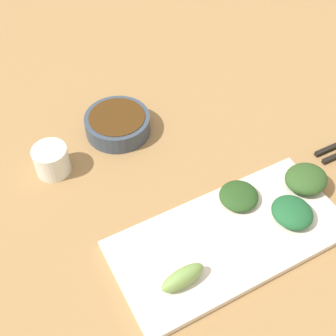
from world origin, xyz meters
name	(u,v)px	position (x,y,z in m)	size (l,w,h in m)	color
tabletop	(180,191)	(0.00, 0.00, 0.01)	(2.10, 2.10, 0.02)	#9B7445
sauce_bowl	(118,123)	(-0.16, -0.03, 0.04)	(0.11, 0.11, 0.04)	#384452
serving_plate	(229,238)	(0.12, 0.01, 0.03)	(0.16, 0.34, 0.01)	silver
broccoli_leafy_0	(239,196)	(0.07, 0.06, 0.04)	(0.06, 0.06, 0.02)	#25481C
broccoli_leafy_1	(306,179)	(0.10, 0.17, 0.05)	(0.06, 0.07, 0.03)	#2E5021
broccoli_leafy_2	(292,212)	(0.14, 0.11, 0.05)	(0.06, 0.06, 0.03)	#1E592E
broccoli_stalk_3	(183,278)	(0.15, -0.08, 0.05)	(0.02, 0.07, 0.03)	#789E4D
tea_cup	(52,160)	(-0.13, -0.17, 0.04)	(0.06, 0.06, 0.05)	white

